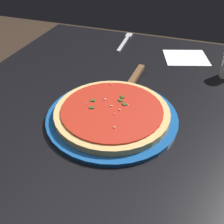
% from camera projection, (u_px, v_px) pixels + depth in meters
% --- Properties ---
extents(restaurant_table, '(1.06, 0.83, 0.75)m').
position_uv_depth(restaurant_table, '(102.00, 141.00, 0.80)').
color(restaurant_table, black).
rests_on(restaurant_table, ground_plane).
extents(serving_plate, '(0.33, 0.33, 0.01)m').
position_uv_depth(serving_plate, '(112.00, 117.00, 0.67)').
color(serving_plate, '#195199').
rests_on(serving_plate, restaurant_table).
extents(pizza, '(0.28, 0.28, 0.02)m').
position_uv_depth(pizza, '(112.00, 112.00, 0.66)').
color(pizza, '#DBB26B').
rests_on(pizza, serving_plate).
extents(pizza_server, '(0.22, 0.07, 0.01)m').
position_uv_depth(pizza_server, '(132.00, 83.00, 0.79)').
color(pizza_server, silver).
rests_on(pizza_server, serving_plate).
extents(napkin_folded_right, '(0.17, 0.18, 0.00)m').
position_uv_depth(napkin_folded_right, '(186.00, 58.00, 0.95)').
color(napkin_folded_right, white).
rests_on(napkin_folded_right, restaurant_table).
extents(fork, '(0.19, 0.03, 0.00)m').
position_uv_depth(fork, '(125.00, 41.00, 1.07)').
color(fork, silver).
rests_on(fork, restaurant_table).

